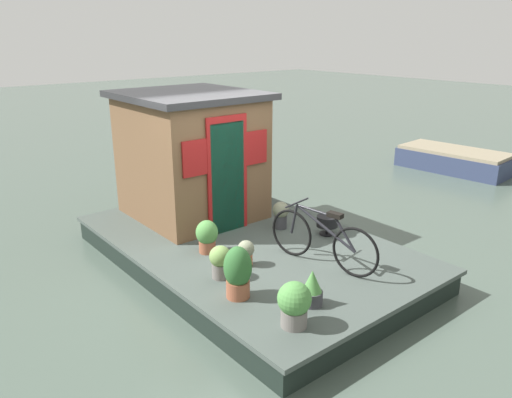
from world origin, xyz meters
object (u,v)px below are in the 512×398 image
at_px(houseboat_cabin, 192,155).
at_px(potted_plant_succulent, 207,236).
at_px(potted_plant_geranium, 238,272).
at_px(potted_plant_fern, 220,261).
at_px(dinghy_boat, 454,160).
at_px(potted_plant_mint, 312,288).
at_px(charcoal_grill, 327,222).
at_px(potted_plant_sage, 294,303).
at_px(bicycle, 322,239).
at_px(potted_plant_thyme, 281,214).
at_px(potted_plant_lavender, 246,252).

xyz_separation_m(houseboat_cabin, potted_plant_succulent, (-1.45, 0.70, -0.79)).
relative_size(potted_plant_geranium, potted_plant_succulent, 1.35).
height_order(potted_plant_fern, potted_plant_succulent, potted_plant_succulent).
relative_size(houseboat_cabin, dinghy_boat, 0.80).
relative_size(houseboat_cabin, potted_plant_succulent, 4.61).
bearing_deg(potted_plant_mint, charcoal_grill, -51.62).
bearing_deg(potted_plant_sage, potted_plant_succulent, -9.10).
height_order(bicycle, potted_plant_succulent, bicycle).
bearing_deg(potted_plant_thyme, potted_plant_geranium, 125.27).
distance_m(bicycle, potted_plant_mint, 1.05).
bearing_deg(potted_plant_succulent, potted_plant_thyme, -88.95).
relative_size(potted_plant_mint, dinghy_boat, 0.16).
relative_size(potted_plant_sage, potted_plant_fern, 1.18).
bearing_deg(potted_plant_fern, potted_plant_succulent, -22.08).
distance_m(potted_plant_lavender, potted_plant_fern, 0.48).
xyz_separation_m(potted_plant_geranium, potted_plant_thyme, (1.30, -1.83, -0.08)).
height_order(houseboat_cabin, dinghy_boat, houseboat_cabin).
xyz_separation_m(potted_plant_succulent, charcoal_grill, (-0.62, -1.78, -0.05)).
xyz_separation_m(potted_plant_geranium, dinghy_boat, (2.15, -8.47, -0.42)).
distance_m(potted_plant_thyme, potted_plant_succulent, 1.41).
height_order(bicycle, charcoal_grill, bicycle).
bearing_deg(potted_plant_succulent, potted_plant_sage, 170.90).
height_order(potted_plant_mint, charcoal_grill, potted_plant_mint).
xyz_separation_m(potted_plant_lavender, potted_plant_geranium, (-0.60, 0.59, 0.13)).
bearing_deg(potted_plant_fern, potted_plant_geranium, 166.80).
bearing_deg(dinghy_boat, potted_plant_fern, 101.01).
xyz_separation_m(bicycle, potted_plant_sage, (-0.83, 1.28, -0.10)).
relative_size(potted_plant_succulent, charcoal_grill, 1.45).
relative_size(potted_plant_sage, potted_plant_lavender, 1.45).
xyz_separation_m(charcoal_grill, dinghy_boat, (1.49, -6.26, -0.30)).
distance_m(houseboat_cabin, charcoal_grill, 2.48).
bearing_deg(potted_plant_sage, houseboat_cabin, -16.20).
height_order(potted_plant_mint, potted_plant_thyme, potted_plant_thyme).
height_order(potted_plant_geranium, charcoal_grill, potted_plant_geranium).
distance_m(potted_plant_mint, potted_plant_lavender, 1.27).
relative_size(potted_plant_fern, charcoal_grill, 1.32).
distance_m(potted_plant_lavender, charcoal_grill, 1.62).
relative_size(potted_plant_lavender, potted_plant_thyme, 0.80).
distance_m(potted_plant_fern, potted_plant_thyme, 1.88).
height_order(potted_plant_mint, potted_plant_succulent, potted_plant_succulent).
relative_size(potted_plant_geranium, dinghy_boat, 0.23).
bearing_deg(dinghy_boat, potted_plant_succulent, 96.22).
bearing_deg(potted_plant_mint, potted_plant_lavender, -2.34).
relative_size(potted_plant_geranium, charcoal_grill, 1.95).
distance_m(potted_plant_lavender, potted_plant_geranium, 0.86).
xyz_separation_m(potted_plant_thyme, dinghy_boat, (0.85, -6.64, -0.34)).
bearing_deg(dinghy_boat, bicycle, 107.05).
bearing_deg(potted_plant_mint, bicycle, -52.36).
height_order(houseboat_cabin, potted_plant_succulent, houseboat_cabin).
xyz_separation_m(potted_plant_mint, potted_plant_fern, (1.19, 0.42, 0.03)).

